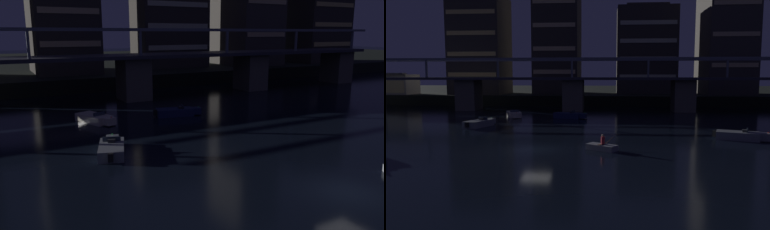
{
  "view_description": "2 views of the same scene",
  "coord_description": "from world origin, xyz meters",
  "views": [
    {
      "loc": [
        -17.32,
        -13.25,
        8.83
      ],
      "look_at": [
        -2.68,
        13.56,
        2.17
      ],
      "focal_mm": 35.4,
      "sensor_mm": 36.0,
      "label": 1
    },
    {
      "loc": [
        5.96,
        -29.67,
        6.21
      ],
      "look_at": [
        2.57,
        12.89,
        1.57
      ],
      "focal_mm": 33.54,
      "sensor_mm": 36.0,
      "label": 2
    }
  ],
  "objects": [
    {
      "name": "far_riverbank",
      "position": [
        0.0,
        82.81,
        1.1
      ],
      "size": [
        240.0,
        80.0,
        2.2
      ],
      "primitive_type": "cube",
      "color": "black",
      "rests_on": "ground"
    },
    {
      "name": "tower_west_tall",
      "position": [
        -5.33,
        53.98,
        14.72
      ],
      "size": [
        9.89,
        13.35,
        25.33
      ],
      "color": "#38332D",
      "rests_on": "far_riverbank"
    },
    {
      "name": "speedboat_mid_left",
      "position": [
        -9.67,
        13.2,
        0.41
      ],
      "size": [
        2.95,
        5.13,
        1.16
      ],
      "color": "gray",
      "rests_on": "ground"
    },
    {
      "name": "river_bridge",
      "position": [
        0.0,
        34.8,
        4.01
      ],
      "size": [
        83.73,
        6.4,
        9.38
      ],
      "color": "#605B51",
      "rests_on": "ground"
    },
    {
      "name": "tower_central",
      "position": [
        14.98,
        55.08,
        12.14
      ],
      "size": [
        13.34,
        8.31,
        20.18
      ],
      "color": "#38332D",
      "rests_on": "far_riverbank"
    },
    {
      "name": "waterfront_pavilion",
      "position": [
        -42.79,
        46.72,
        4.44
      ],
      "size": [
        12.4,
        7.4,
        4.7
      ],
      "color": "#B2AD9E",
      "rests_on": "far_riverbank"
    },
    {
      "name": "ground_plane",
      "position": [
        0.0,
        0.0,
        0.0
      ],
      "size": [
        400.0,
        400.0,
        0.0
      ],
      "primitive_type": "plane",
      "color": "black"
    },
    {
      "name": "dinghy_with_paddler",
      "position": [
        5.6,
        0.14,
        0.28
      ],
      "size": [
        2.79,
        2.7,
        1.36
      ],
      "color": "gray",
      "rests_on": "ground"
    },
    {
      "name": "speedboat_mid_center",
      "position": [
        -8.12,
        23.82,
        0.41
      ],
      "size": [
        3.17,
        5.05,
        1.16
      ],
      "color": "beige",
      "rests_on": "ground"
    },
    {
      "name": "tower_west_low",
      "position": [
        -22.55,
        50.59,
        13.22
      ],
      "size": [
        11.37,
        11.71,
        22.35
      ],
      "color": "#38332D",
      "rests_on": "far_riverbank"
    },
    {
      "name": "speedboat_near_center",
      "position": [
        19.03,
        6.09,
        0.41
      ],
      "size": [
        5.13,
        2.98,
        1.16
      ],
      "color": "gray",
      "rests_on": "ground"
    },
    {
      "name": "speedboat_near_right",
      "position": [
        0.46,
        22.75,
        0.41
      ],
      "size": [
        5.2,
        2.68,
        1.16
      ],
      "color": "#19234C",
      "rests_on": "ground"
    },
    {
      "name": "tower_east_tall",
      "position": [
        32.12,
        53.22,
        18.02
      ],
      "size": [
        10.1,
        13.33,
        31.94
      ],
      "color": "#423D38",
      "rests_on": "far_riverbank"
    }
  ]
}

